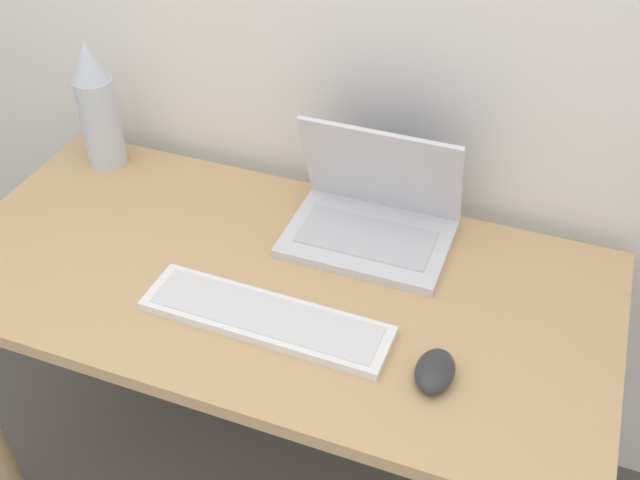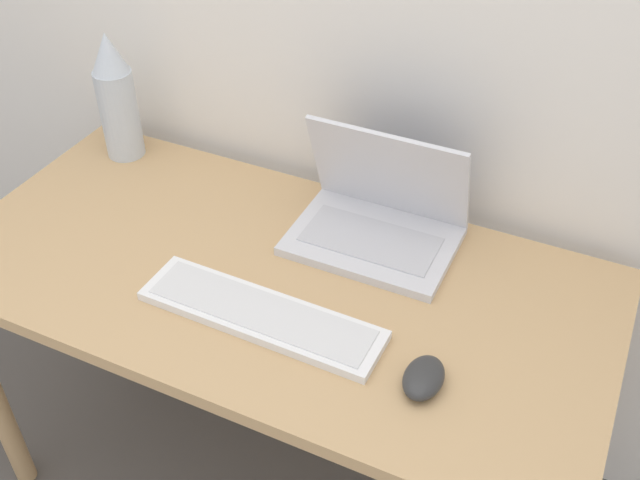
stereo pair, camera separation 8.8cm
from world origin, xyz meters
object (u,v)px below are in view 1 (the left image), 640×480
Objects in this scene: laptop at (373,214)px; vase at (97,106)px; keyboard at (266,318)px; mouse at (435,371)px.

laptop is 1.08× the size of vase.
mouse is (0.33, -0.02, 0.01)m from keyboard.
mouse is 0.33× the size of vase.
vase reaches higher than keyboard.
laptop is 3.30× the size of mouse.
vase is (-0.68, 0.04, 0.10)m from laptop.
keyboard is 1.52× the size of vase.
vase reaches higher than mouse.
vase is at bearing 156.98° from mouse.
mouse is (0.22, -0.34, -0.03)m from laptop.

